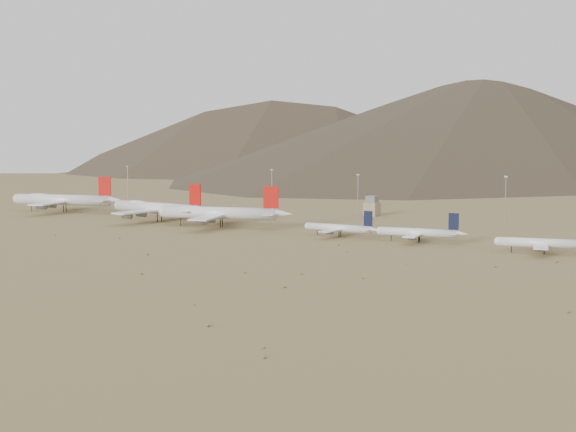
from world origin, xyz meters
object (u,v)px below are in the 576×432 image
Objects in this scene: narrowbody_b at (420,233)px; control_tower at (372,207)px; widebody_west at (63,200)px; widebody_centre at (158,208)px; narrowbody_a at (341,228)px; widebody_east at (220,213)px.

control_tower is (-72.40, 94.61, 0.79)m from narrowbody_b.
control_tower is at bearing 7.96° from widebody_west.
widebody_centre is 158.23m from narrowbody_b.
widebody_centre is 6.23× the size of control_tower.
narrowbody_a reaches higher than control_tower.
widebody_centre is (87.82, -9.20, -0.19)m from widebody_west.
widebody_centre reaches higher than narrowbody_a.
widebody_east is at bearing 177.13° from narrowbody_a.
widebody_centre is at bearing -132.23° from control_tower.
widebody_west is 6.15× the size of control_tower.
narrowbody_a is at bearing -21.64° from widebody_west.
widebody_east is 112.93m from narrowbody_b.
widebody_east is 1.72× the size of narrowbody_b.
widebody_east is at bearing -23.22° from widebody_west.
narrowbody_a is at bearing 2.03° from widebody_centre.
widebody_centre is at bearing -24.19° from widebody_west.
narrowbody_b is (246.02, -9.30, -3.31)m from widebody_west.
narrowbody_a is (73.38, -0.71, -3.34)m from widebody_east.
narrowbody_a is (118.71, -3.18, -3.34)m from widebody_centre.
widebody_east is 1.79× the size of narrowbody_a.
widebody_centre is 127.66m from control_tower.
widebody_west is at bearing 177.58° from widebody_centre.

